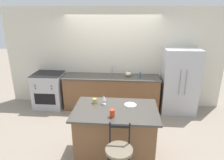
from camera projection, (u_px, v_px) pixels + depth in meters
The scene contains 14 objects.
ground_plane at pixel (110, 114), 5.31m from camera, with size 18.00×18.00×0.00m, color gray.
wall_back at pixel (112, 58), 5.52m from camera, with size 6.00×0.07×2.70m.
back_counter at pixel (111, 92), 5.51m from camera, with size 2.58×0.68×0.93m.
sink_faucet at pixel (112, 69), 5.50m from camera, with size 0.02×0.13×0.22m.
kitchen_island at pixel (115, 132), 3.64m from camera, with size 1.48×0.97×0.96m.
refrigerator at pixel (179, 81), 5.21m from camera, with size 0.88×0.70×1.70m.
oven_range at pixel (49, 90), 5.59m from camera, with size 0.78×0.71×0.97m.
bar_stool_near at pixel (119, 156), 2.88m from camera, with size 0.39×0.39×1.07m.
dinner_plate at pixel (130, 105), 3.63m from camera, with size 0.23×0.23×0.02m.
wine_glass at pixel (104, 98), 3.64m from camera, with size 0.08×0.08×0.17m.
coffee_mug at pixel (95, 101), 3.71m from camera, with size 0.11×0.08×0.09m.
tumbler_cup at pixel (112, 113), 3.22m from camera, with size 0.08×0.08×0.13m.
pumpkin_decoration at pixel (128, 74), 5.33m from camera, with size 0.16×0.16×0.15m.
soap_bottle at pixel (140, 75), 5.22m from camera, with size 0.05×0.05×0.15m.
Camera 1 is at (0.43, -4.70, 2.58)m, focal length 32.00 mm.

